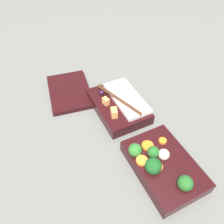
# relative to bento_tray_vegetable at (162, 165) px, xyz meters

# --- Properties ---
(ground_plane) EXTENTS (3.00, 3.00, 0.00)m
(ground_plane) POSITION_rel_bento_tray_vegetable_xyz_m (0.13, 0.01, -0.02)
(ground_plane) COLOR slate
(bento_tray_vegetable) EXTENTS (0.22, 0.15, 0.07)m
(bento_tray_vegetable) POSITION_rel_bento_tray_vegetable_xyz_m (0.00, 0.00, 0.00)
(bento_tray_vegetable) COLOR black
(bento_tray_vegetable) RESTS_ON ground_plane
(bento_tray_rice) EXTENTS (0.22, 0.15, 0.06)m
(bento_tray_rice) POSITION_rel_bento_tray_vegetable_xyz_m (0.26, -0.00, -0.00)
(bento_tray_rice) COLOR black
(bento_tray_rice) RESTS_ON ground_plane
(bento_lid) EXTENTS (0.23, 0.18, 0.02)m
(bento_lid) POSITION_rel_bento_tray_vegetable_xyz_m (0.41, 0.12, -0.02)
(bento_lid) COLOR black
(bento_lid) RESTS_ON ground_plane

